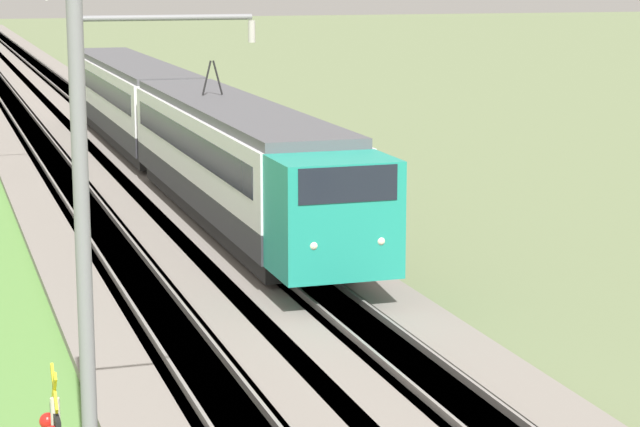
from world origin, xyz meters
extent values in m
cube|color=gray|center=(50.00, 0.00, 0.15)|extent=(240.00, 4.40, 0.30)
cube|color=gray|center=(50.00, -3.90, 0.15)|extent=(240.00, 4.40, 0.30)
cube|color=#4C4238|center=(50.00, 0.00, 0.15)|extent=(240.00, 1.57, 0.30)
cube|color=gray|center=(50.00, 0.53, 0.38)|extent=(240.00, 0.07, 0.15)
cube|color=gray|center=(50.00, -0.53, 0.38)|extent=(240.00, 0.07, 0.15)
cube|color=#4C4238|center=(50.00, -3.90, 0.15)|extent=(240.00, 1.57, 0.30)
cube|color=gray|center=(50.00, -3.37, 0.38)|extent=(240.00, 0.07, 0.15)
cube|color=gray|center=(50.00, -4.44, 0.38)|extent=(240.00, 0.07, 0.15)
cube|color=teal|center=(16.34, -3.90, 2.31)|extent=(2.05, 2.70, 2.62)
cube|color=black|center=(16.03, -3.90, 3.19)|extent=(1.47, 2.25, 0.79)
sphere|color=#F2EAC6|center=(15.37, -3.13, 1.88)|extent=(0.20, 0.20, 0.20)
sphere|color=#F2EAC6|center=(15.37, -4.68, 1.88)|extent=(0.20, 0.20, 0.20)
cube|color=#2D2D33|center=(25.87, -3.90, 1.37)|extent=(17.01, 2.81, 0.73)
cube|color=silver|center=(25.87, -3.90, 2.68)|extent=(17.01, 2.81, 1.89)
cube|color=black|center=(25.87, -3.90, 2.83)|extent=(15.65, 2.83, 0.79)
cube|color=#515156|center=(25.87, -3.90, 3.75)|extent=(17.01, 2.59, 0.25)
cube|color=black|center=(25.87, -3.90, 0.72)|extent=(16.16, 2.39, 0.55)
cylinder|color=black|center=(19.16, -3.37, 0.88)|extent=(0.86, 0.12, 0.86)
cylinder|color=black|center=(19.16, -4.44, 0.88)|extent=(0.86, 0.12, 0.86)
cube|color=#2D2D33|center=(44.50, -3.90, 1.37)|extent=(19.05, 2.81, 0.73)
cube|color=silver|center=(44.50, -3.90, 2.68)|extent=(19.05, 2.81, 1.89)
cube|color=black|center=(44.50, -3.90, 2.83)|extent=(17.53, 2.83, 0.79)
cube|color=#515156|center=(44.50, -3.90, 3.75)|extent=(19.05, 2.59, 0.25)
cube|color=black|center=(44.50, -3.90, 0.72)|extent=(18.10, 2.39, 0.55)
cylinder|color=black|center=(28.42, -3.73, 4.42)|extent=(0.06, 0.33, 1.08)
cylinder|color=black|center=(28.42, -4.08, 4.42)|extent=(0.06, 0.33, 1.08)
cube|color=black|center=(19.16, -3.90, 0.00)|extent=(0.10, 0.10, 0.00)
cube|color=black|center=(4.26, 3.44, 2.54)|extent=(0.70, 0.06, 0.36)
sphere|color=red|center=(4.49, 3.51, 2.54)|extent=(0.20, 0.20, 0.20)
cube|color=yellow|center=(4.26, 3.44, 3.01)|extent=(0.49, 0.03, 0.49)
cube|color=yellow|center=(4.26, 3.44, 3.01)|extent=(0.49, 0.03, 0.49)
cylinder|color=slate|center=(7.12, 2.72, 3.99)|extent=(0.22, 0.22, 7.98)
cylinder|color=slate|center=(7.12, 1.52, 7.08)|extent=(0.08, 2.40, 0.08)
cylinder|color=#B2ADA8|center=(7.12, 0.32, 6.88)|extent=(0.10, 0.10, 0.30)
camera|label=1|loc=(-9.64, 4.65, 7.71)|focal=70.00mm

